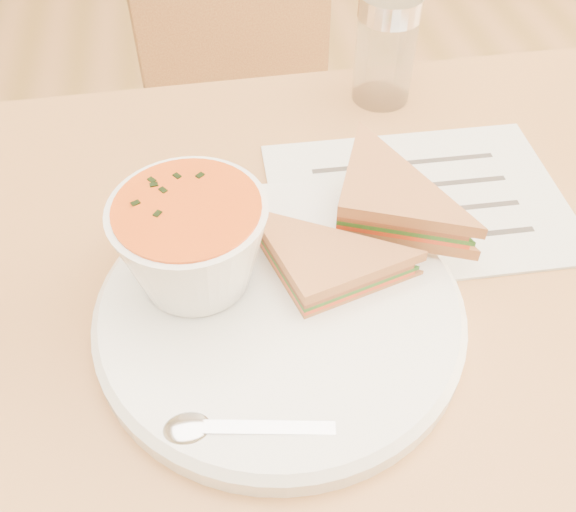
{
  "coord_description": "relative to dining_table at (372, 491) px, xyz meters",
  "views": [
    {
      "loc": [
        -0.16,
        -0.3,
        1.16
      ],
      "look_at": [
        -0.1,
        0.02,
        0.8
      ],
      "focal_mm": 40.0,
      "sensor_mm": 36.0,
      "label": 1
    }
  ],
  "objects": [
    {
      "name": "dining_table",
      "position": [
        0.0,
        0.0,
        0.0
      ],
      "size": [
        1.0,
        0.7,
        0.75
      ],
      "primitive_type": null,
      "color": "olive",
      "rests_on": "floor"
    },
    {
      "name": "chair_far",
      "position": [
        -0.03,
        0.64,
        0.04
      ],
      "size": [
        0.44,
        0.44,
        0.84
      ],
      "primitive_type": null,
      "rotation": [
        0.0,
        0.0,
        3.36
      ],
      "color": "brown",
      "rests_on": "floor"
    },
    {
      "name": "plate",
      "position": [
        -0.11,
        0.0,
        0.38
      ],
      "size": [
        0.37,
        0.37,
        0.02
      ],
      "primitive_type": null,
      "rotation": [
        0.0,
        0.0,
        -0.35
      ],
      "color": "white",
      "rests_on": "dining_table"
    },
    {
      "name": "soup_bowl",
      "position": [
        -0.17,
        0.04,
        0.43
      ],
      "size": [
        0.13,
        0.13,
        0.08
      ],
      "primitive_type": null,
      "rotation": [
        0.0,
        0.0,
        -0.08
      ],
      "color": "white",
      "rests_on": "plate"
    },
    {
      "name": "sandwich_half_a",
      "position": [
        -0.1,
        -0.02,
        0.41
      ],
      "size": [
        0.13,
        0.13,
        0.03
      ],
      "primitive_type": null,
      "rotation": [
        0.0,
        0.0,
        0.27
      ],
      "color": "#BD7B42",
      "rests_on": "plate"
    },
    {
      "name": "sandwich_half_b",
      "position": [
        -0.06,
        0.05,
        0.42
      ],
      "size": [
        0.15,
        0.15,
        0.04
      ],
      "primitive_type": null,
      "rotation": [
        0.0,
        0.0,
        -0.39
      ],
      "color": "#BD7B42",
      "rests_on": "plate"
    },
    {
      "name": "spoon",
      "position": [
        -0.14,
        -0.1,
        0.4
      ],
      "size": [
        0.17,
        0.06,
        0.01
      ],
      "primitive_type": null,
      "rotation": [
        0.0,
        0.0,
        -0.17
      ],
      "color": "silver",
      "rests_on": "plate"
    },
    {
      "name": "paper_menu",
      "position": [
        0.04,
        0.12,
        0.38
      ],
      "size": [
        0.28,
        0.21,
        0.0
      ],
      "primitive_type": null,
      "rotation": [
        0.0,
        0.0,
        -0.03
      ],
      "color": "silver",
      "rests_on": "dining_table"
    },
    {
      "name": "condiment_shaker",
      "position": [
        0.05,
        0.29,
        0.43
      ],
      "size": [
        0.07,
        0.07,
        0.12
      ],
      "primitive_type": null,
      "rotation": [
        0.0,
        0.0,
        -0.08
      ],
      "color": "silver",
      "rests_on": "dining_table"
    }
  ]
}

